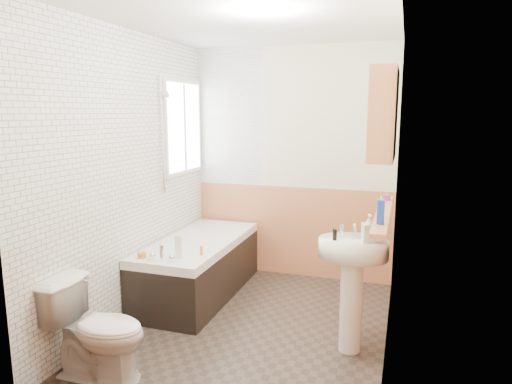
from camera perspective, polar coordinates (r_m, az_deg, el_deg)
floor at (r=4.04m, az=-0.69°, el=-16.66°), size 2.80×2.80×0.00m
ceiling at (r=3.67m, az=-0.78°, el=20.80°), size 2.80×2.80×0.00m
wall_back at (r=5.00m, az=4.53°, el=3.51°), size 2.20×0.02×2.50m
wall_front at (r=2.39m, az=-11.81°, el=-3.79°), size 2.20×0.02×2.50m
wall_left at (r=4.14m, az=-15.42°, el=1.85°), size 0.02×2.80×2.50m
wall_right at (r=3.46m, az=16.93°, el=0.23°), size 0.02×2.80×2.50m
wainscot_right at (r=3.66m, az=15.98°, el=-11.41°), size 0.01×2.80×1.00m
wainscot_front at (r=2.68m, az=-10.96°, el=-19.45°), size 2.20×0.01×1.00m
wainscot_back at (r=5.11m, az=4.36°, el=-4.90°), size 2.20×0.01×1.00m
tile_cladding_left at (r=4.13m, az=-15.17°, el=1.84°), size 0.01×2.80×2.50m
tile_return_back at (r=5.16m, az=-3.40°, el=9.29°), size 0.75×0.01×1.50m
window at (r=4.90m, az=-9.00°, el=7.98°), size 0.03×0.79×0.99m
bathtub at (r=4.64m, az=-7.17°, el=-9.14°), size 0.70×1.61×0.71m
shower_riser at (r=4.47m, az=-11.55°, el=8.32°), size 0.10×0.07×1.12m
toilet at (r=3.42m, az=-19.19°, el=-16.02°), size 0.70×0.40×0.68m
sink at (r=3.54m, az=11.94°, el=-9.76°), size 0.52×0.42×0.99m
pine_shelf at (r=3.44m, az=15.60°, el=-2.62°), size 0.10×1.32×0.03m
medicine_cabinet at (r=3.32m, az=15.66°, el=9.29°), size 0.17×0.69×0.62m
foam_can at (r=3.03m, az=15.32°, el=-2.43°), size 0.06×0.06×0.16m
green_bottle at (r=3.20m, az=15.50°, el=-1.50°), size 0.04×0.04×0.19m
black_jar at (r=3.89m, az=15.97°, el=-0.64°), size 0.07×0.07×0.04m
soap_bottle at (r=3.40m, az=13.89°, el=-5.31°), size 0.15×0.22×0.09m
clear_bottle at (r=3.40m, az=9.82°, el=-5.25°), size 0.04×0.04×0.09m
blue_gel at (r=3.98m, az=-9.68°, el=-6.76°), size 0.07×0.06×0.21m
cream_jar at (r=4.08m, az=-14.09°, el=-7.66°), size 0.09×0.09×0.05m
orange_bottle at (r=4.05m, az=-6.83°, el=-7.30°), size 0.03×0.03×0.08m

